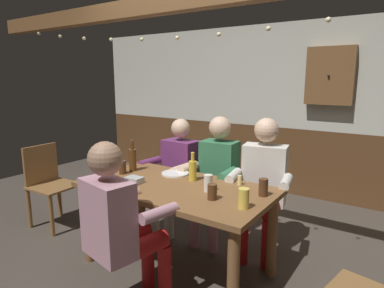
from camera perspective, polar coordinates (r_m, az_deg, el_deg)
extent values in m
plane|color=#423A33|center=(3.01, -3.42, -20.88)|extent=(7.70, 7.70, 0.00)
cube|color=beige|center=(4.76, 15.26, 11.15)|extent=(6.41, 0.12, 1.39)
cube|color=brown|center=(4.90, 14.56, -2.49)|extent=(6.41, 0.12, 0.92)
cube|color=brown|center=(2.74, -2.80, -7.49)|extent=(1.58, 0.84, 0.04)
cylinder|color=brown|center=(3.12, -17.45, -12.91)|extent=(0.08, 0.08, 0.70)
cylinder|color=brown|center=(2.30, 7.07, -21.77)|extent=(0.08, 0.08, 0.70)
cylinder|color=brown|center=(3.54, -8.70, -9.52)|extent=(0.08, 0.08, 0.70)
cylinder|color=brown|center=(2.85, 13.58, -15.09)|extent=(0.08, 0.08, 0.70)
cube|color=#6B2D66|center=(3.57, -1.93, -3.23)|extent=(0.38, 0.26, 0.49)
sphere|color=beige|center=(3.49, -1.97, 2.73)|extent=(0.20, 0.20, 0.20)
cylinder|color=silver|center=(3.48, -1.97, -7.50)|extent=(0.15, 0.38, 0.13)
cylinder|color=silver|center=(3.60, -4.48, -6.85)|extent=(0.15, 0.38, 0.13)
cylinder|color=silver|center=(3.44, -3.98, -12.54)|extent=(0.10, 0.10, 0.42)
cylinder|color=silver|center=(3.57, -6.48, -11.68)|extent=(0.10, 0.10, 0.42)
cylinder|color=beige|center=(3.24, -1.88, -4.30)|extent=(0.10, 0.28, 0.08)
cylinder|color=#6B2D66|center=(3.52, -7.31, -3.12)|extent=(0.10, 0.28, 0.08)
cube|color=#33724C|center=(3.32, 4.71, -4.03)|extent=(0.36, 0.26, 0.53)
sphere|color=beige|center=(3.23, 4.83, 2.87)|extent=(0.22, 0.22, 0.22)
cylinder|color=#B78493|center=(3.24, 5.18, -8.98)|extent=(0.16, 0.39, 0.13)
cylinder|color=#B78493|center=(3.32, 2.15, -8.44)|extent=(0.16, 0.39, 0.13)
cylinder|color=#B78493|center=(3.19, 3.59, -14.58)|extent=(0.10, 0.10, 0.42)
cylinder|color=#B78493|center=(3.27, 0.50, -13.87)|extent=(0.10, 0.10, 0.42)
cylinder|color=#33724C|center=(3.00, 6.13, -5.18)|extent=(0.10, 0.29, 0.08)
cylinder|color=beige|center=(3.18, -0.61, -4.16)|extent=(0.10, 0.29, 0.08)
cube|color=silver|center=(3.12, 12.33, -5.11)|extent=(0.42, 0.28, 0.54)
sphere|color=beige|center=(3.03, 12.66, 2.36)|extent=(0.22, 0.22, 0.22)
cylinder|color=#AD1919|center=(3.06, 13.63, -10.52)|extent=(0.20, 0.39, 0.13)
cylinder|color=#AD1919|center=(3.10, 9.70, -10.08)|extent=(0.20, 0.39, 0.13)
cylinder|color=#AD1919|center=(3.00, 12.77, -16.56)|extent=(0.10, 0.10, 0.42)
cylinder|color=#AD1919|center=(3.04, 8.67, -16.04)|extent=(0.10, 0.10, 0.42)
cylinder|color=silver|center=(2.85, 15.86, -6.30)|extent=(0.13, 0.29, 0.08)
cylinder|color=silver|center=(2.93, 7.14, -5.46)|extent=(0.13, 0.29, 0.08)
cube|color=#B78493|center=(2.25, -14.16, -12.29)|extent=(0.40, 0.28, 0.51)
sphere|color=#9E755B|center=(2.12, -14.67, -2.48)|extent=(0.22, 0.22, 0.22)
cylinder|color=#AD1919|center=(2.50, -11.81, -15.60)|extent=(0.21, 0.45, 0.13)
cylinder|color=#AD1919|center=(2.35, -9.01, -17.33)|extent=(0.21, 0.45, 0.13)
cylinder|color=#AD1919|center=(2.73, -7.58, -19.35)|extent=(0.10, 0.10, 0.42)
cylinder|color=#AD1919|center=(2.60, -4.70, -21.06)|extent=(0.10, 0.10, 0.42)
cylinder|color=#9E755B|center=(2.52, -11.86, -8.88)|extent=(0.13, 0.29, 0.08)
cylinder|color=#B78493|center=(2.20, -5.67, -11.76)|extent=(0.13, 0.29, 0.08)
cube|color=brown|center=(3.91, -22.59, -6.69)|extent=(0.46, 0.46, 0.02)
cube|color=brown|center=(4.01, -24.52, -3.13)|extent=(0.05, 0.40, 0.42)
cylinder|color=brown|center=(3.95, -18.44, -9.75)|extent=(0.04, 0.04, 0.44)
cylinder|color=brown|center=(3.74, -22.96, -11.30)|extent=(0.04, 0.04, 0.44)
cylinder|color=brown|center=(4.23, -21.80, -8.55)|extent=(0.04, 0.04, 0.44)
cylinder|color=brown|center=(4.04, -26.16, -9.89)|extent=(0.04, 0.04, 0.44)
cylinder|color=#F9E08C|center=(2.75, 8.20, -6.18)|extent=(0.04, 0.04, 0.08)
cube|color=#B2B7BC|center=(2.83, -9.85, -6.09)|extent=(0.14, 0.10, 0.05)
cylinder|color=white|center=(3.03, -2.90, -5.07)|extent=(0.25, 0.25, 0.01)
cylinder|color=gold|center=(2.83, 0.12, -4.63)|extent=(0.07, 0.07, 0.17)
cylinder|color=gold|center=(2.80, 0.12, -2.20)|extent=(0.03, 0.03, 0.08)
cylinder|color=#593314|center=(3.17, -10.16, -2.72)|extent=(0.07, 0.07, 0.21)
cylinder|color=#593314|center=(3.14, -10.25, -0.11)|extent=(0.03, 0.03, 0.09)
cylinder|color=#4C2D19|center=(3.09, -11.83, -3.92)|extent=(0.07, 0.07, 0.12)
cylinder|color=#E5C64C|center=(2.27, 8.85, -9.23)|extent=(0.07, 0.07, 0.14)
cylinder|color=#4C2D19|center=(2.41, 3.49, -8.20)|extent=(0.07, 0.07, 0.12)
cylinder|color=white|center=(2.57, 2.79, -6.72)|extent=(0.07, 0.07, 0.13)
cylinder|color=white|center=(2.98, -14.73, -4.76)|extent=(0.07, 0.07, 0.11)
cylinder|color=#4C2D19|center=(2.53, 12.14, -7.28)|extent=(0.07, 0.07, 0.13)
cube|color=brown|center=(4.47, 22.60, 10.75)|extent=(0.56, 0.12, 0.70)
sphere|color=black|center=(4.39, 22.39, 10.77)|extent=(0.03, 0.03, 0.03)
sphere|color=#F9EAB2|center=(4.52, -24.81, 16.84)|extent=(0.04, 0.04, 0.04)
sphere|color=#F9EAB2|center=(4.18, -21.69, 16.79)|extent=(0.04, 0.04, 0.04)
sphere|color=#F9EAB2|center=(3.85, -18.03, 16.85)|extent=(0.04, 0.04, 0.04)
sphere|color=#F9EAB2|center=(3.53, -13.72, 17.03)|extent=(0.04, 0.04, 0.04)
sphere|color=#F9EAB2|center=(3.24, -8.60, 17.33)|extent=(0.04, 0.04, 0.04)
sphere|color=#F9EAB2|center=(2.99, -2.52, 17.75)|extent=(0.04, 0.04, 0.04)
sphere|color=#F9EAB2|center=(2.76, 4.65, 18.24)|extent=(0.04, 0.04, 0.04)
sphere|color=#F9EAB2|center=(2.59, 12.98, 18.73)|extent=(0.04, 0.04, 0.04)
sphere|color=#F9EAB2|center=(2.47, 22.36, 19.12)|extent=(0.04, 0.04, 0.04)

